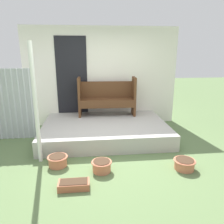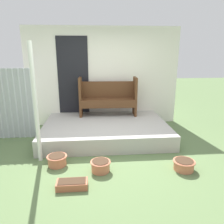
{
  "view_description": "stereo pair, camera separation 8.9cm",
  "coord_description": "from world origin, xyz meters",
  "px_view_note": "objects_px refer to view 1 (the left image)",
  "views": [
    {
      "loc": [
        -0.36,
        -3.88,
        1.99
      ],
      "look_at": [
        0.1,
        0.35,
        0.79
      ],
      "focal_mm": 35.0,
      "sensor_mm": 36.0,
      "label": 1
    },
    {
      "loc": [
        -0.27,
        -3.88,
        1.99
      ],
      "look_at": [
        0.1,
        0.35,
        0.79
      ],
      "focal_mm": 35.0,
      "sensor_mm": 36.0,
      "label": 2
    }
  ],
  "objects_px": {
    "flower_pot_middle": "(102,166)",
    "planter_box_rect": "(74,185)",
    "support_post": "(36,105)",
    "bench": "(107,96)",
    "flower_pot_right": "(184,164)",
    "flower_pot_left": "(58,160)"
  },
  "relations": [
    {
      "from": "planter_box_rect",
      "to": "support_post",
      "type": "bearing_deg",
      "value": 125.89
    },
    {
      "from": "flower_pot_middle",
      "to": "planter_box_rect",
      "type": "distance_m",
      "value": 0.62
    },
    {
      "from": "flower_pot_left",
      "to": "planter_box_rect",
      "type": "height_order",
      "value": "flower_pot_left"
    },
    {
      "from": "bench",
      "to": "flower_pot_right",
      "type": "distance_m",
      "value": 2.68
    },
    {
      "from": "support_post",
      "to": "flower_pot_left",
      "type": "height_order",
      "value": "support_post"
    },
    {
      "from": "bench",
      "to": "flower_pot_right",
      "type": "xyz_separation_m",
      "value": [
        1.15,
        -2.31,
        -0.75
      ]
    },
    {
      "from": "flower_pot_left",
      "to": "planter_box_rect",
      "type": "relative_size",
      "value": 0.79
    },
    {
      "from": "support_post",
      "to": "bench",
      "type": "relative_size",
      "value": 1.45
    },
    {
      "from": "support_post",
      "to": "flower_pot_right",
      "type": "bearing_deg",
      "value": -12.51
    },
    {
      "from": "planter_box_rect",
      "to": "flower_pot_right",
      "type": "bearing_deg",
      "value": 10.8
    },
    {
      "from": "flower_pot_middle",
      "to": "planter_box_rect",
      "type": "bearing_deg",
      "value": -135.56
    },
    {
      "from": "bench",
      "to": "planter_box_rect",
      "type": "bearing_deg",
      "value": -103.49
    },
    {
      "from": "support_post",
      "to": "flower_pot_right",
      "type": "xyz_separation_m",
      "value": [
        2.54,
        -0.56,
        -0.97
      ]
    },
    {
      "from": "flower_pot_right",
      "to": "planter_box_rect",
      "type": "xyz_separation_m",
      "value": [
        -1.88,
        -0.36,
        -0.04
      ]
    },
    {
      "from": "flower_pot_right",
      "to": "planter_box_rect",
      "type": "relative_size",
      "value": 0.82
    },
    {
      "from": "support_post",
      "to": "flower_pot_middle",
      "type": "relative_size",
      "value": 6.09
    },
    {
      "from": "support_post",
      "to": "flower_pot_left",
      "type": "relative_size",
      "value": 5.88
    },
    {
      "from": "flower_pot_left",
      "to": "flower_pot_right",
      "type": "bearing_deg",
      "value": -8.95
    },
    {
      "from": "support_post",
      "to": "flower_pot_middle",
      "type": "height_order",
      "value": "support_post"
    },
    {
      "from": "bench",
      "to": "flower_pot_right",
      "type": "height_order",
      "value": "bench"
    },
    {
      "from": "flower_pot_left",
      "to": "flower_pot_right",
      "type": "height_order",
      "value": "flower_pot_left"
    },
    {
      "from": "flower_pot_middle",
      "to": "planter_box_rect",
      "type": "relative_size",
      "value": 0.76
    }
  ]
}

